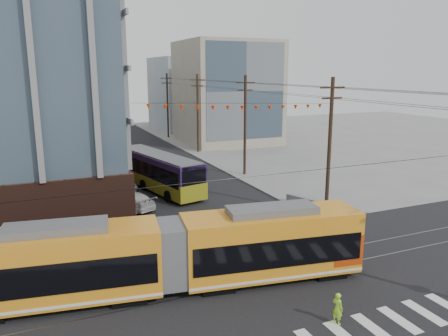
# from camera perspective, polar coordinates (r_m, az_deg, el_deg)

# --- Properties ---
(ground) EXTENTS (160.00, 160.00, 0.00)m
(ground) POSITION_cam_1_polar(r_m,az_deg,el_deg) (23.76, 12.31, -16.54)
(ground) COLOR slate
(bg_bldg_ne_near) EXTENTS (14.00, 14.00, 16.00)m
(bg_bldg_ne_near) POSITION_cam_1_polar(r_m,az_deg,el_deg) (70.73, 0.34, 9.81)
(bg_bldg_ne_near) COLOR gray
(bg_bldg_ne_near) RESTS_ON ground
(bg_bldg_nw_far) EXTENTS (16.00, 18.00, 20.00)m
(bg_bldg_nw_far) POSITION_cam_1_polar(r_m,az_deg,el_deg) (88.66, -24.87, 10.53)
(bg_bldg_nw_far) COLOR gray
(bg_bldg_nw_far) RESTS_ON ground
(bg_bldg_ne_far) EXTENTS (16.00, 16.00, 14.00)m
(bg_bldg_ne_far) POSITION_cam_1_polar(r_m,az_deg,el_deg) (90.08, -3.69, 9.75)
(bg_bldg_ne_far) COLOR #8C99A5
(bg_bldg_ne_far) RESTS_ON ground
(utility_pole_far) EXTENTS (0.30, 0.30, 11.00)m
(utility_pole_far) POSITION_cam_1_polar(r_m,az_deg,el_deg) (75.85, -7.38, 8.01)
(utility_pole_far) COLOR black
(utility_pole_far) RESTS_ON ground
(streetcar) EXTENTS (21.20, 6.09, 4.05)m
(streetcar) POSITION_cam_1_polar(r_m,az_deg,el_deg) (23.52, -6.88, -11.14)
(streetcar) COLOR orange
(streetcar) RESTS_ON ground
(city_bus) EXTENTS (5.67, 13.28, 3.68)m
(city_bus) POSITION_cam_1_polar(r_m,az_deg,el_deg) (43.13, -8.57, -0.42)
(city_bus) COLOR #27173E
(city_bus) RESTS_ON ground
(parked_car_silver) EXTENTS (2.94, 4.33, 1.35)m
(parked_car_silver) POSITION_cam_1_polar(r_m,az_deg,el_deg) (30.90, -8.19, -7.95)
(parked_car_silver) COLOR #AAADBF
(parked_car_silver) RESTS_ON ground
(parked_car_white) EXTENTS (3.69, 5.22, 1.40)m
(parked_car_white) POSITION_cam_1_polar(r_m,az_deg,el_deg) (37.77, -11.91, -4.21)
(parked_car_white) COLOR beige
(parked_car_white) RESTS_ON ground
(parked_car_grey) EXTENTS (3.52, 5.34, 1.36)m
(parked_car_grey) POSITION_cam_1_polar(r_m,az_deg,el_deg) (43.38, -13.82, -2.14)
(parked_car_grey) COLOR #525964
(parked_car_grey) RESTS_ON ground
(pedestrian) EXTENTS (0.49, 0.63, 1.54)m
(pedestrian) POSITION_cam_1_polar(r_m,az_deg,el_deg) (21.73, 14.61, -17.31)
(pedestrian) COLOR #98E32B
(pedestrian) RESTS_ON ground
(jersey_barrier) EXTENTS (2.56, 4.48, 0.88)m
(jersey_barrier) POSITION_cam_1_polar(r_m,az_deg,el_deg) (37.89, 11.11, -4.54)
(jersey_barrier) COLOR #5F5F5F
(jersey_barrier) RESTS_ON ground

